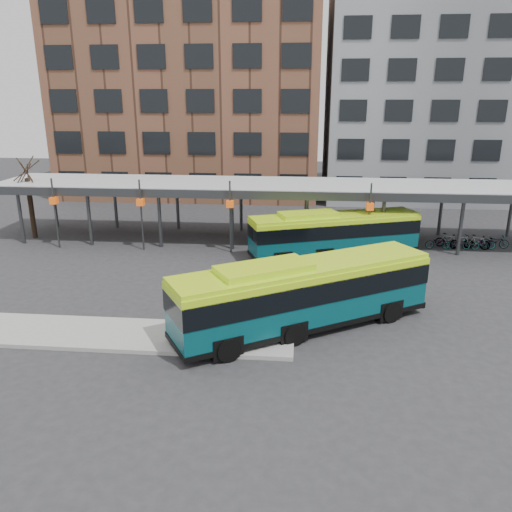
{
  "coord_description": "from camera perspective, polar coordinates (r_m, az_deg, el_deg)",
  "views": [
    {
      "loc": [
        1.66,
        -22.02,
        9.97
      ],
      "look_at": [
        -0.71,
        3.41,
        1.8
      ],
      "focal_mm": 35.0,
      "sensor_mm": 36.0,
      "label": 1
    }
  ],
  "objects": [
    {
      "name": "ground",
      "position": [
        24.23,
        0.93,
        -6.56
      ],
      "size": [
        120.0,
        120.0,
        0.0
      ],
      "primitive_type": "plane",
      "color": "#28282B",
      "rests_on": "ground"
    },
    {
      "name": "boarding_island",
      "position": [
        22.6,
        -13.89,
        -8.75
      ],
      "size": [
        14.0,
        3.0,
        0.18
      ],
      "primitive_type": "cube",
      "color": "gray",
      "rests_on": "ground"
    },
    {
      "name": "canopy",
      "position": [
        35.45,
        2.5,
        7.88
      ],
      "size": [
        40.0,
        6.53,
        4.8
      ],
      "color": "#999B9E",
      "rests_on": "ground"
    },
    {
      "name": "tree",
      "position": [
        40.01,
        -24.34,
        5.31
      ],
      "size": [
        1.64,
        1.64,
        5.6
      ],
      "color": "black",
      "rests_on": "ground"
    },
    {
      "name": "building_brick",
      "position": [
        55.27,
        -7.23,
        18.68
      ],
      "size": [
        26.0,
        14.0,
        22.0
      ],
      "primitive_type": "cube",
      "color": "brown",
      "rests_on": "ground"
    },
    {
      "name": "building_grey",
      "position": [
        55.89,
        21.12,
        16.65
      ],
      "size": [
        24.0,
        14.0,
        20.0
      ],
      "primitive_type": "cube",
      "color": "slate",
      "rests_on": "ground"
    },
    {
      "name": "bus_front",
      "position": [
        22.13,
        5.42,
        -4.22
      ],
      "size": [
        11.58,
        8.46,
        3.31
      ],
      "rotation": [
        0.0,
        0.0,
        0.55
      ],
      "color": "#06424A",
      "rests_on": "ground"
    },
    {
      "name": "bus_rear",
      "position": [
        32.65,
        8.88,
        2.64
      ],
      "size": [
        11.16,
        6.05,
        3.04
      ],
      "rotation": [
        0.0,
        0.0,
        0.36
      ],
      "color": "#06424A",
      "rests_on": "ground"
    },
    {
      "name": "pedestrian",
      "position": [
        20.87,
        -6.85,
        -7.92
      ],
      "size": [
        0.61,
        0.68,
        1.57
      ],
      "rotation": [
        0.0,
        0.0,
        1.06
      ],
      "color": "black",
      "rests_on": "boarding_island"
    },
    {
      "name": "bike_rack",
      "position": [
        37.12,
        23.03,
        1.47
      ],
      "size": [
        5.74,
        1.4,
        1.01
      ],
      "color": "slate",
      "rests_on": "ground"
    }
  ]
}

